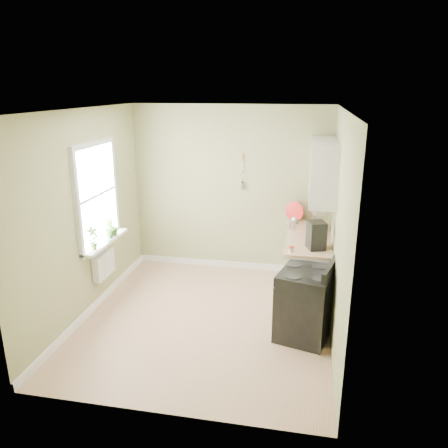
% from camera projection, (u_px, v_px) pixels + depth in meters
% --- Properties ---
extents(floor, '(3.20, 3.60, 0.02)m').
position_uv_depth(floor, '(206.00, 319.00, 5.81)').
color(floor, tan).
rests_on(floor, ground).
extents(ceiling, '(3.20, 3.60, 0.02)m').
position_uv_depth(ceiling, '(203.00, 109.00, 4.99)').
color(ceiling, white).
rests_on(ceiling, wall_back).
extents(wall_back, '(3.20, 0.02, 2.70)m').
position_uv_depth(wall_back, '(231.00, 190.00, 7.10)').
color(wall_back, tan).
rests_on(wall_back, floor).
extents(wall_left, '(0.02, 3.60, 2.70)m').
position_uv_depth(wall_left, '(85.00, 215.00, 5.69)').
color(wall_left, tan).
rests_on(wall_left, floor).
extents(wall_right, '(0.02, 3.60, 2.70)m').
position_uv_depth(wall_right, '(339.00, 230.00, 5.11)').
color(wall_right, tan).
rests_on(wall_right, floor).
extents(base_cabinets, '(0.60, 1.60, 0.87)m').
position_uv_depth(base_cabinets, '(308.00, 267.00, 6.38)').
color(base_cabinets, silver).
rests_on(base_cabinets, floor).
extents(countertop, '(0.64, 1.60, 0.04)m').
position_uv_depth(countertop, '(309.00, 237.00, 6.24)').
color(countertop, tan).
rests_on(countertop, base_cabinets).
extents(upper_cabinets, '(0.35, 1.40, 0.80)m').
position_uv_depth(upper_cabinets, '(323.00, 170.00, 6.02)').
color(upper_cabinets, silver).
rests_on(upper_cabinets, wall_right).
extents(window, '(0.06, 1.14, 1.44)m').
position_uv_depth(window, '(96.00, 195.00, 5.91)').
color(window, white).
rests_on(window, wall_left).
extents(window_sill, '(0.18, 1.14, 0.04)m').
position_uv_depth(window_sill, '(105.00, 242.00, 6.09)').
color(window_sill, white).
rests_on(window_sill, wall_left).
extents(radiator, '(0.12, 0.50, 0.35)m').
position_uv_depth(radiator, '(104.00, 265.00, 6.15)').
color(radiator, white).
rests_on(radiator, wall_left).
extents(wall_utensils, '(0.02, 0.14, 0.58)m').
position_uv_depth(wall_utensils, '(243.00, 178.00, 6.97)').
color(wall_utensils, tan).
rests_on(wall_utensils, wall_back).
extents(stove, '(0.77, 0.82, 0.97)m').
position_uv_depth(stove, '(305.00, 303.00, 5.31)').
color(stove, black).
rests_on(stove, floor).
extents(stand_mixer, '(0.27, 0.35, 0.38)m').
position_uv_depth(stand_mixer, '(317.00, 219.00, 6.49)').
color(stand_mixer, '#B2B2B7').
rests_on(stand_mixer, countertop).
extents(kettle, '(0.18, 0.11, 0.19)m').
position_uv_depth(kettle, '(293.00, 223.00, 6.52)').
color(kettle, silver).
rests_on(kettle, countertop).
extents(coffee_maker, '(0.27, 0.29, 0.37)m').
position_uv_depth(coffee_maker, '(316.00, 236.00, 5.70)').
color(coffee_maker, black).
rests_on(coffee_maker, countertop).
extents(red_tray, '(0.30, 0.18, 0.31)m').
position_uv_depth(red_tray, '(295.00, 211.00, 6.91)').
color(red_tray, red).
rests_on(red_tray, countertop).
extents(jar, '(0.07, 0.07, 0.08)m').
position_uv_depth(jar, '(291.00, 249.00, 5.61)').
color(jar, beige).
rests_on(jar, countertop).
extents(plant_a, '(0.19, 0.21, 0.33)m').
position_uv_depth(plant_a, '(92.00, 238.00, 5.70)').
color(plant_a, '#3D6E29').
rests_on(plant_a, window_sill).
extents(plant_b, '(0.19, 0.19, 0.27)m').
position_uv_depth(plant_b, '(109.00, 229.00, 6.16)').
color(plant_b, '#3D6E29').
rests_on(plant_b, window_sill).
extents(plant_c, '(0.17, 0.17, 0.29)m').
position_uv_depth(plant_c, '(112.00, 226.00, 6.26)').
color(plant_c, '#3D6E29').
rests_on(plant_c, window_sill).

